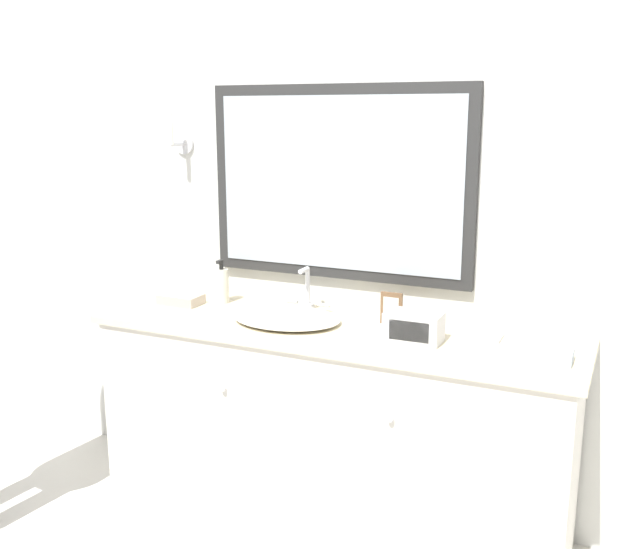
{
  "coord_description": "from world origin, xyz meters",
  "views": [
    {
      "loc": [
        1.06,
        -2.16,
        1.69
      ],
      "look_at": [
        -0.06,
        0.3,
        1.08
      ],
      "focal_mm": 40.0,
      "sensor_mm": 36.0,
      "label": 1
    }
  ],
  "objects_px": {
    "appliance_box": "(414,327)",
    "picture_frame": "(391,308)",
    "soap_bottle": "(222,285)",
    "sink_basin": "(288,317)"
  },
  "relations": [
    {
      "from": "sink_basin",
      "to": "picture_frame",
      "type": "height_order",
      "value": "sink_basin"
    },
    {
      "from": "sink_basin",
      "to": "appliance_box",
      "type": "bearing_deg",
      "value": -4.21
    },
    {
      "from": "appliance_box",
      "to": "picture_frame",
      "type": "height_order",
      "value": "picture_frame"
    },
    {
      "from": "soap_bottle",
      "to": "appliance_box",
      "type": "xyz_separation_m",
      "value": [
        0.93,
        -0.18,
        -0.02
      ]
    },
    {
      "from": "appliance_box",
      "to": "sink_basin",
      "type": "bearing_deg",
      "value": 175.79
    },
    {
      "from": "soap_bottle",
      "to": "picture_frame",
      "type": "bearing_deg",
      "value": -0.42
    },
    {
      "from": "appliance_box",
      "to": "picture_frame",
      "type": "relative_size",
      "value": 1.59
    },
    {
      "from": "appliance_box",
      "to": "picture_frame",
      "type": "distance_m",
      "value": 0.22
    },
    {
      "from": "appliance_box",
      "to": "picture_frame",
      "type": "bearing_deg",
      "value": 129.83
    },
    {
      "from": "soap_bottle",
      "to": "appliance_box",
      "type": "relative_size",
      "value": 0.94
    }
  ]
}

